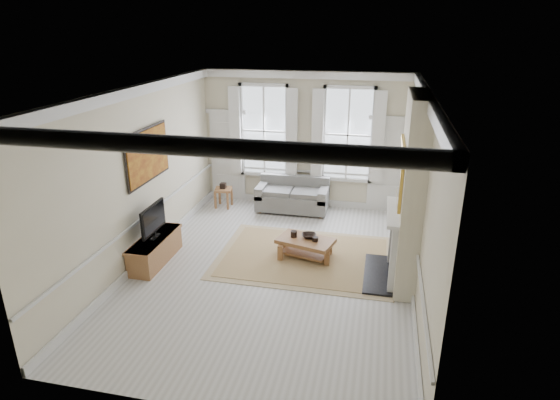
% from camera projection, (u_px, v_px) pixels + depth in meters
% --- Properties ---
extents(floor, '(7.20, 7.20, 0.00)m').
position_uv_depth(floor, '(273.00, 269.00, 9.01)').
color(floor, '#B7B5AD').
rests_on(floor, ground).
extents(ceiling, '(7.20, 7.20, 0.00)m').
position_uv_depth(ceiling, '(272.00, 90.00, 7.81)').
color(ceiling, white).
rests_on(ceiling, back_wall).
extents(back_wall, '(5.20, 0.00, 5.20)m').
position_uv_depth(back_wall, '(305.00, 140.00, 11.70)').
color(back_wall, beige).
rests_on(back_wall, floor).
extents(left_wall, '(0.00, 7.20, 7.20)m').
position_uv_depth(left_wall, '(140.00, 176.00, 8.93)').
color(left_wall, beige).
rests_on(left_wall, floor).
extents(right_wall, '(0.00, 7.20, 7.20)m').
position_uv_depth(right_wall, '(422.00, 197.00, 7.89)').
color(right_wall, beige).
rests_on(right_wall, floor).
extents(window_left, '(1.26, 0.20, 2.20)m').
position_uv_depth(window_left, '(264.00, 131.00, 11.79)').
color(window_left, '#B2BCC6').
rests_on(window_left, back_wall).
extents(window_right, '(1.26, 0.20, 2.20)m').
position_uv_depth(window_right, '(348.00, 135.00, 11.37)').
color(window_right, '#B2BCC6').
rests_on(window_right, back_wall).
extents(door_left, '(0.90, 0.08, 2.30)m').
position_uv_depth(door_left, '(228.00, 157.00, 12.27)').
color(door_left, silver).
rests_on(door_left, floor).
extents(door_right, '(0.90, 0.08, 2.30)m').
position_uv_depth(door_right, '(387.00, 167.00, 11.44)').
color(door_right, silver).
rests_on(door_right, floor).
extents(painting, '(0.05, 1.66, 1.06)m').
position_uv_depth(painting, '(148.00, 155.00, 9.07)').
color(painting, '#C18B21').
rests_on(painting, left_wall).
extents(chimney_breast, '(0.35, 1.70, 3.38)m').
position_uv_depth(chimney_breast, '(411.00, 192.00, 8.10)').
color(chimney_breast, beige).
rests_on(chimney_breast, floor).
extents(hearth, '(0.55, 1.50, 0.05)m').
position_uv_depth(hearth, '(379.00, 274.00, 8.78)').
color(hearth, black).
rests_on(hearth, floor).
extents(fireplace, '(0.21, 1.45, 1.33)m').
position_uv_depth(fireplace, '(393.00, 241.00, 8.49)').
color(fireplace, silver).
rests_on(fireplace, floor).
extents(mirror, '(0.06, 1.26, 1.06)m').
position_uv_depth(mirror, '(400.00, 172.00, 8.02)').
color(mirror, gold).
rests_on(mirror, chimney_breast).
extents(sofa, '(1.76, 0.86, 0.84)m').
position_uv_depth(sofa, '(293.00, 197.00, 11.77)').
color(sofa, slate).
rests_on(sofa, floor).
extents(side_table, '(0.48, 0.48, 0.50)m').
position_uv_depth(side_table, '(223.00, 192.00, 11.96)').
color(side_table, brown).
rests_on(side_table, floor).
extents(rug, '(3.50, 2.60, 0.02)m').
position_uv_depth(rug, '(305.00, 257.00, 9.46)').
color(rug, tan).
rests_on(rug, floor).
extents(coffee_table, '(1.22, 0.90, 0.41)m').
position_uv_depth(coffee_table, '(306.00, 243.00, 9.35)').
color(coffee_table, brown).
rests_on(coffee_table, rug).
extents(ceramic_pot_a, '(0.13, 0.13, 0.13)m').
position_uv_depth(ceramic_pot_a, '(294.00, 234.00, 9.40)').
color(ceramic_pot_a, black).
rests_on(ceramic_pot_a, coffee_table).
extents(ceramic_pot_b, '(0.12, 0.12, 0.09)m').
position_uv_depth(ceramic_pot_b, '(315.00, 239.00, 9.22)').
color(ceramic_pot_b, black).
rests_on(ceramic_pot_b, coffee_table).
extents(bowl, '(0.34, 0.34, 0.07)m').
position_uv_depth(bowl, '(309.00, 236.00, 9.39)').
color(bowl, black).
rests_on(bowl, coffee_table).
extents(tv_stand, '(0.47, 1.47, 0.52)m').
position_uv_depth(tv_stand, '(155.00, 250.00, 9.21)').
color(tv_stand, brown).
rests_on(tv_stand, floor).
extents(tv, '(0.08, 0.90, 0.68)m').
position_uv_depth(tv, '(153.00, 219.00, 8.98)').
color(tv, black).
rests_on(tv, tv_stand).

